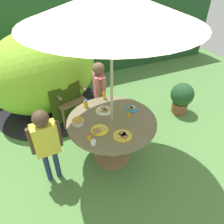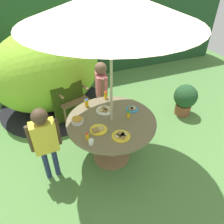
% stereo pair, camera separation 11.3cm
% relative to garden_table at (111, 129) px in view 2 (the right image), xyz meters
% --- Properties ---
extents(ground_plane, '(10.00, 10.00, 0.02)m').
position_rel_garden_table_xyz_m(ground_plane, '(0.00, 0.00, -0.59)').
color(ground_plane, '#548442').
extents(hedge_backdrop, '(9.00, 0.70, 1.97)m').
position_rel_garden_table_xyz_m(hedge_backdrop, '(0.00, 3.24, 0.41)').
color(hedge_backdrop, '#234C28').
rests_on(hedge_backdrop, ground_plane).
extents(garden_table, '(1.28, 1.28, 0.75)m').
position_rel_garden_table_xyz_m(garden_table, '(0.00, 0.00, 0.00)').
color(garden_table, '#93704C').
rests_on(garden_table, ground_plane).
extents(patio_umbrella, '(1.99, 1.99, 2.40)m').
position_rel_garden_table_xyz_m(patio_umbrella, '(0.00, 0.00, 1.64)').
color(patio_umbrella, '#B7AD8C').
rests_on(patio_umbrella, ground_plane).
extents(wooden_chair, '(0.64, 0.59, 1.02)m').
position_rel_garden_table_xyz_m(wooden_chair, '(-0.35, 1.33, -0.01)').
color(wooden_chair, brown).
rests_on(wooden_chair, ground_plane).
extents(dome_tent, '(2.76, 2.76, 1.63)m').
position_rel_garden_table_xyz_m(dome_tent, '(-0.61, 1.86, 0.22)').
color(dome_tent, '#8CC633').
rests_on(dome_tent, ground_plane).
extents(potted_plant, '(0.46, 0.46, 0.65)m').
position_rel_garden_table_xyz_m(potted_plant, '(1.79, 0.54, -0.22)').
color(potted_plant, brown).
rests_on(potted_plant, ground_plane).
extents(child_in_pink_shirt, '(0.23, 0.41, 1.22)m').
position_rel_garden_table_xyz_m(child_in_pink_shirt, '(0.18, 0.92, 0.20)').
color(child_in_pink_shirt, brown).
rests_on(child_in_pink_shirt, ground_plane).
extents(child_in_yellow_shirt, '(0.41, 0.20, 1.19)m').
position_rel_garden_table_xyz_m(child_in_yellow_shirt, '(-0.93, -0.02, 0.18)').
color(child_in_yellow_shirt, navy).
rests_on(child_in_yellow_shirt, ground_plane).
extents(snack_bowl, '(0.17, 0.17, 0.09)m').
position_rel_garden_table_xyz_m(snack_bowl, '(-0.46, 0.13, 0.21)').
color(snack_bowl, white).
rests_on(snack_bowl, garden_table).
extents(plate_near_right, '(0.24, 0.24, 0.03)m').
position_rel_garden_table_xyz_m(plate_near_right, '(-0.24, -0.14, 0.18)').
color(plate_near_right, yellow).
rests_on(plate_near_right, garden_table).
extents(plate_near_left, '(0.24, 0.24, 0.03)m').
position_rel_garden_table_xyz_m(plate_near_left, '(-0.01, -0.36, 0.18)').
color(plate_near_left, yellow).
rests_on(plate_near_left, garden_table).
extents(plate_far_left, '(0.25, 0.25, 0.03)m').
position_rel_garden_table_xyz_m(plate_far_left, '(-0.01, 0.25, 0.18)').
color(plate_far_left, white).
rests_on(plate_far_left, garden_table).
extents(plate_mid_right, '(0.18, 0.18, 0.03)m').
position_rel_garden_table_xyz_m(plate_mid_right, '(0.39, 0.12, 0.18)').
color(plate_mid_right, '#338CD8').
rests_on(plate_mid_right, garden_table).
extents(juice_bottle_far_right, '(0.05, 0.05, 0.13)m').
position_rel_garden_table_xyz_m(juice_bottle_far_right, '(0.13, 0.57, 0.23)').
color(juice_bottle_far_right, yellow).
rests_on(juice_bottle_far_right, garden_table).
extents(juice_bottle_center_front, '(0.04, 0.04, 0.11)m').
position_rel_garden_table_xyz_m(juice_bottle_center_front, '(0.25, -0.04, 0.22)').
color(juice_bottle_center_front, yellow).
rests_on(juice_bottle_center_front, garden_table).
extents(juice_bottle_center_back, '(0.06, 0.06, 0.13)m').
position_rel_garden_table_xyz_m(juice_bottle_center_back, '(-0.22, 0.46, 0.22)').
color(juice_bottle_center_back, yellow).
rests_on(juice_bottle_center_back, garden_table).
extents(juice_bottle_mid_left, '(0.05, 0.05, 0.10)m').
position_rel_garden_table_xyz_m(juice_bottle_mid_left, '(-0.43, -0.25, 0.21)').
color(juice_bottle_mid_left, yellow).
rests_on(juice_bottle_mid_left, garden_table).
extents(cup_near, '(0.07, 0.07, 0.07)m').
position_rel_garden_table_xyz_m(cup_near, '(-0.41, -0.35, 0.20)').
color(cup_near, white).
rests_on(cup_near, garden_table).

